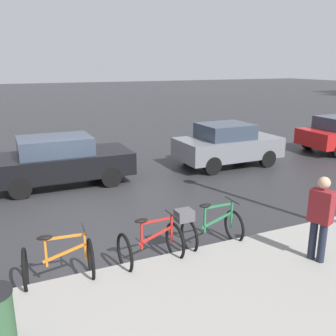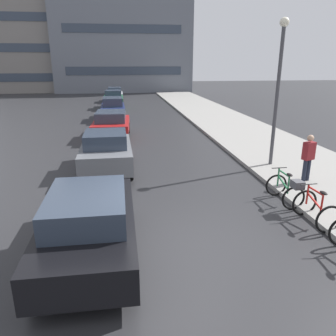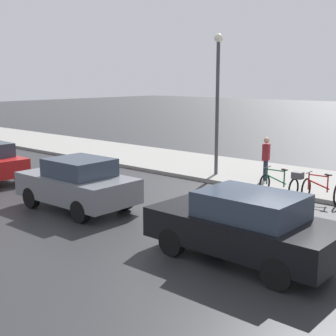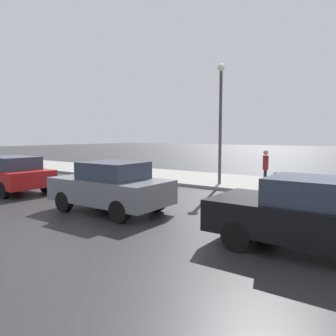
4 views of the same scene
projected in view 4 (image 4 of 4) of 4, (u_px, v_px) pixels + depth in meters
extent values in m
plane|color=#28282B|center=(327.00, 228.00, 8.54)|extent=(140.00, 140.00, 0.00)
cube|color=gray|center=(160.00, 175.00, 19.19)|extent=(4.80, 60.00, 0.14)
torus|color=black|center=(313.00, 191.00, 12.05)|extent=(0.75, 0.10, 0.75)
cube|color=red|center=(335.00, 185.00, 11.65)|extent=(0.04, 0.04, 0.55)
cube|color=red|center=(316.00, 183.00, 11.98)|extent=(0.04, 0.04, 0.56)
cube|color=red|center=(326.00, 178.00, 11.79)|extent=(0.07, 0.62, 0.04)
cube|color=red|center=(326.00, 186.00, 11.81)|extent=(0.07, 0.71, 0.26)
ellipsoid|color=black|center=(335.00, 176.00, 11.62)|extent=(0.15, 0.27, 0.07)
cylinder|color=black|center=(316.00, 175.00, 11.95)|extent=(0.50, 0.05, 0.03)
torus|color=black|center=(273.00, 188.00, 12.79)|extent=(0.71, 0.07, 0.71)
torus|color=black|center=(302.00, 191.00, 12.17)|extent=(0.71, 0.07, 0.71)
cube|color=#237042|center=(292.00, 182.00, 12.35)|extent=(0.04, 0.04, 0.57)
cube|color=#237042|center=(275.00, 181.00, 12.72)|extent=(0.04, 0.04, 0.59)
cube|color=#237042|center=(284.00, 175.00, 12.51)|extent=(0.04, 0.65, 0.04)
cube|color=#237042|center=(284.00, 183.00, 12.52)|extent=(0.04, 0.74, 0.26)
ellipsoid|color=black|center=(293.00, 174.00, 12.32)|extent=(0.14, 0.26, 0.07)
cylinder|color=black|center=(275.00, 173.00, 12.69)|extent=(0.50, 0.03, 0.03)
cube|color=#4C4C51|center=(306.00, 178.00, 12.06)|extent=(0.28, 0.34, 0.22)
cube|color=black|center=(315.00, 221.00, 6.69)|extent=(1.92, 4.28, 0.69)
cube|color=#2D3847|center=(325.00, 192.00, 6.53)|extent=(1.58, 2.17, 0.54)
cylinder|color=black|center=(237.00, 236.00, 6.80)|extent=(0.22, 0.64, 0.64)
cylinder|color=black|center=(265.00, 219.00, 8.19)|extent=(0.22, 0.64, 0.64)
cube|color=slate|center=(110.00, 190.00, 10.32)|extent=(1.95, 3.85, 0.73)
cube|color=#2D3847|center=(113.00, 170.00, 10.17)|extent=(1.58, 1.84, 0.53)
cylinder|color=black|center=(64.00, 201.00, 10.34)|extent=(0.23, 0.64, 0.64)
cylinder|color=black|center=(104.00, 194.00, 11.73)|extent=(0.23, 0.64, 0.64)
cylinder|color=black|center=(119.00, 212.00, 8.98)|extent=(0.23, 0.64, 0.64)
cylinder|color=black|center=(157.00, 201.00, 10.37)|extent=(0.23, 0.64, 0.64)
cube|color=#AD1919|center=(11.00, 177.00, 13.88)|extent=(2.12, 4.03, 0.67)
cube|color=#2D3847|center=(12.00, 163.00, 13.72)|extent=(1.69, 2.22, 0.53)
cylinder|color=black|center=(17.00, 180.00, 15.35)|extent=(0.25, 0.65, 0.64)
cylinder|color=black|center=(4.00, 190.00, 12.48)|extent=(0.25, 0.65, 0.64)
cylinder|color=black|center=(46.00, 185.00, 13.84)|extent=(0.25, 0.65, 0.64)
cylinder|color=#1E2333|center=(265.00, 180.00, 14.38)|extent=(0.14, 0.14, 0.91)
cylinder|color=#1E2333|center=(265.00, 179.00, 14.55)|extent=(0.14, 0.14, 0.91)
cube|color=maroon|center=(266.00, 162.00, 14.39)|extent=(0.46, 0.36, 0.61)
sphere|color=tan|center=(266.00, 152.00, 14.35)|extent=(0.22, 0.22, 0.22)
cylinder|color=#424247|center=(220.00, 130.00, 15.17)|extent=(0.14, 0.14, 5.34)
sphere|color=#F2EACC|center=(221.00, 68.00, 14.89)|extent=(0.34, 0.34, 0.34)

